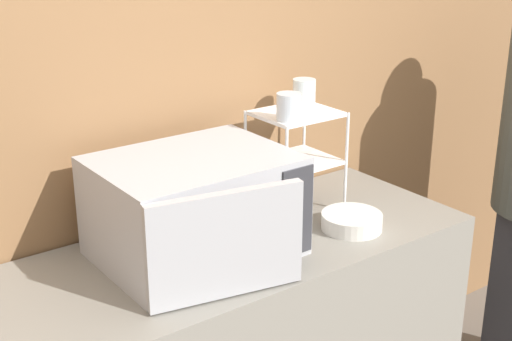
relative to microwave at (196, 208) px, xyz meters
name	(u,v)px	position (x,y,z in m)	size (l,w,h in m)	color
wall_back	(165,94)	(0.10, 0.33, 0.26)	(8.00, 0.06, 2.60)	olive
microwave	(196,208)	(0.00, 0.00, 0.00)	(0.56, 0.53, 0.30)	#ADADB2
dish_rack	(296,140)	(0.46, 0.10, 0.10)	(0.27, 0.23, 0.34)	white
glass_front_left	(289,107)	(0.38, 0.04, 0.23)	(0.08, 0.08, 0.09)	silver
glass_back_right	(304,92)	(0.54, 0.16, 0.23)	(0.08, 0.08, 0.09)	silver
bowl	(352,222)	(0.50, -0.13, -0.13)	(0.20, 0.20, 0.05)	silver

